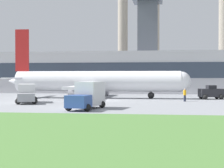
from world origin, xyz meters
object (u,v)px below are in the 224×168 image
(baggage_truck, at_px, (27,94))
(fuel_truck, at_px, (88,96))
(airplane, at_px, (94,82))
(pushback_tug, at_px, (211,93))
(ground_crew_person, at_px, (185,95))

(baggage_truck, xyz_separation_m, fuel_truck, (9.07, -7.48, 0.17))
(airplane, distance_m, fuel_truck, 18.45)
(pushback_tug, xyz_separation_m, fuel_truck, (-13.88, -18.22, 0.41))
(pushback_tug, bearing_deg, fuel_truck, -127.30)
(baggage_truck, distance_m, fuel_truck, 11.76)
(pushback_tug, relative_size, ground_crew_person, 2.19)
(pushback_tug, distance_m, ground_crew_person, 6.87)
(pushback_tug, relative_size, fuel_truck, 0.58)
(baggage_truck, bearing_deg, pushback_tug, 25.08)
(fuel_truck, height_order, ground_crew_person, fuel_truck)
(airplane, relative_size, baggage_truck, 4.22)
(fuel_truck, xyz_separation_m, ground_crew_person, (9.94, 12.58, -0.44))
(airplane, bearing_deg, ground_crew_person, -23.70)
(baggage_truck, xyz_separation_m, ground_crew_person, (19.01, 5.11, -0.27))
(baggage_truck, bearing_deg, ground_crew_person, 15.03)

